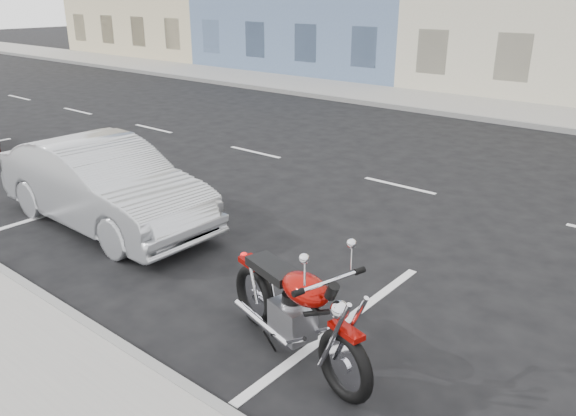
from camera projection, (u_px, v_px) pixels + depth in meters
name	position (u px, v px, depth m)	size (l,w,h in m)	color
ground	(497.00, 208.00, 10.23)	(120.00, 120.00, 0.00)	black
sidewalk_far	(447.00, 104.00, 19.43)	(80.00, 3.40, 0.15)	gray
curb_far	(424.00, 111.00, 18.21)	(80.00, 0.12, 0.16)	gray
motorcycle	(347.00, 352.00, 5.24)	(2.31, 0.97, 1.18)	black
sedan_silver	(104.00, 184.00, 9.27)	(1.52, 4.35, 1.43)	#B2B5BA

